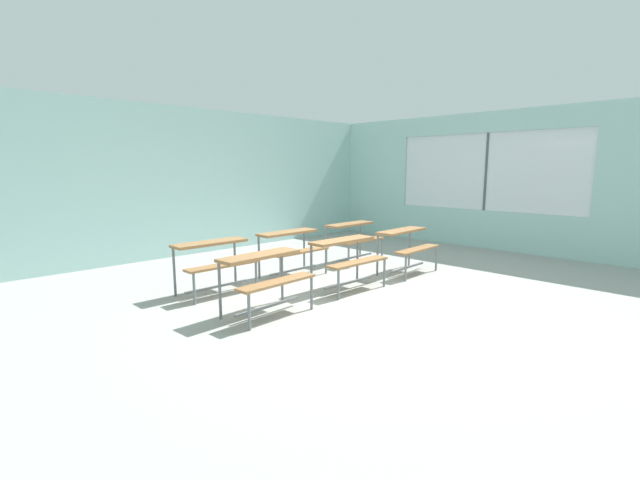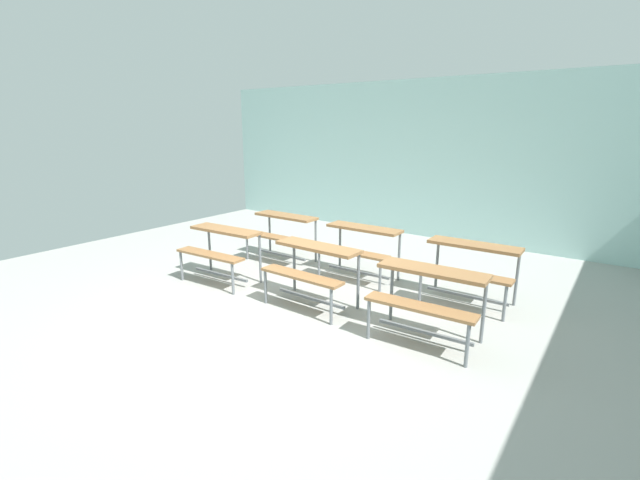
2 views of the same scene
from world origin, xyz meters
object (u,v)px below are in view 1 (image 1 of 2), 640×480
Objects in this scene: desk_bench_r1c0 at (215,255)px; desk_bench_r1c1 at (292,243)px; desk_bench_r0c2 at (407,241)px; desk_bench_r1c2 at (354,233)px; desk_bench_r0c0 at (265,269)px; desk_bench_r0c1 at (348,252)px.

desk_bench_r1c1 is at bearing 0.38° from desk_bench_r1c0.
desk_bench_r0c2 is 1.01× the size of desk_bench_r1c2.
desk_bench_r0c0 and desk_bench_r0c1 have the same top height.
desk_bench_r1c1 is (1.52, 1.24, 0.00)m from desk_bench_r0c0.
desk_bench_r0c1 is 1.01× the size of desk_bench_r1c2.
desk_bench_r0c2 is 1.02× the size of desk_bench_r1c1.
desk_bench_r0c0 is 1.25m from desk_bench_r1c0.
desk_bench_r0c2 is at bearing -38.80° from desk_bench_r1c1.
desk_bench_r0c1 is 1.93m from desk_bench_r1c2.
desk_bench_r0c0 is 1.02× the size of desk_bench_r1c2.
desk_bench_r0c0 is 3.32m from desk_bench_r1c2.
desk_bench_r1c1 is at bearing 179.09° from desk_bench_r1c2.
desk_bench_r1c0 is at bearing 155.21° from desk_bench_r0c2.
desk_bench_r1c0 and desk_bench_r1c2 have the same top height.
desk_bench_r1c2 is at bearing 85.79° from desk_bench_r0c2.
desk_bench_r0c1 is at bearing -0.98° from desk_bench_r0c0.
desk_bench_r0c1 is 1.48m from desk_bench_r0c2.
desk_bench_r0c1 is at bearing -37.83° from desk_bench_r1c0.
desk_bench_r0c1 is 1.93m from desk_bench_r1c0.
desk_bench_r1c1 is 1.00× the size of desk_bench_r1c2.
desk_bench_r0c2 is 1.23m from desk_bench_r1c2.
desk_bench_r1c0 is (-2.99, 1.24, 0.00)m from desk_bench_r0c2.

